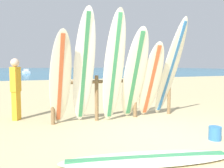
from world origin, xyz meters
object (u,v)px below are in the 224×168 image
object	(u,v)px
surfboard_leaning_center_left	(114,67)
surfboard_leaning_right	(170,68)
surfboard_rack	(117,91)
sand_bucket	(215,133)
surfboard_leaning_far_left	(60,80)
surfboard_leaning_center	(134,75)
small_boat_offshore	(26,72)
surfboard_leaning_left	(84,68)
surfboard_leaning_center_right	(151,81)
surfboard_lying_on_sand	(148,159)
beachgoer_standing	(16,86)

from	to	relation	value
surfboard_leaning_center_left	surfboard_leaning_right	size ratio (longest dim) A/B	1.03
surfboard_rack	sand_bucket	world-z (taller)	surfboard_rack
sand_bucket	surfboard_leaning_right	bearing A→B (deg)	78.10
surfboard_leaning_far_left	sand_bucket	distance (m)	3.20
surfboard_leaning_center	small_boat_offshore	world-z (taller)	surfboard_leaning_center
surfboard_leaning_left	surfboard_leaning_center_left	bearing A→B (deg)	-8.42
sand_bucket	surfboard_leaning_center_right	bearing A→B (deg)	94.97
small_boat_offshore	surfboard_leaning_right	bearing A→B (deg)	-85.97
surfboard_leaning_far_left	surfboard_leaning_center	world-z (taller)	surfboard_leaning_center
surfboard_rack	surfboard_lying_on_sand	distance (m)	2.74
surfboard_leaning_center	surfboard_leaning_center_right	xyz separation A→B (m)	(0.49, 0.05, -0.15)
surfboard_leaning_center	sand_bucket	distance (m)	2.20
small_boat_offshore	sand_bucket	size ratio (longest dim) A/B	10.10
surfboard_leaning_center	surfboard_leaning_left	bearing A→B (deg)	177.74
surfboard_leaning_center	surfboard_leaning_center_right	world-z (taller)	surfboard_leaning_center
surfboard_leaning_left	sand_bucket	size ratio (longest dim) A/B	10.36
surfboard_leaning_left	surfboard_leaning_center_right	xyz separation A→B (m)	(1.71, 0.00, -0.32)
surfboard_rack	surfboard_leaning_center_left	bearing A→B (deg)	-120.59
surfboard_leaning_center	surfboard_rack	bearing A→B (deg)	133.36
surfboard_leaning_center_right	small_boat_offshore	world-z (taller)	surfboard_leaning_center_right
beachgoer_standing	surfboard_leaning_far_left	bearing A→B (deg)	-50.29
surfboard_leaning_left	surfboard_leaning_center_left	xyz separation A→B (m)	(0.67, -0.10, 0.02)
surfboard_lying_on_sand	sand_bucket	size ratio (longest dim) A/B	10.43
beachgoer_standing	small_boat_offshore	world-z (taller)	beachgoer_standing
surfboard_rack	surfboard_leaning_right	size ratio (longest dim) A/B	1.29
surfboard_leaning_center_left	surfboard_lying_on_sand	xyz separation A→B (m)	(-0.39, -2.19, -1.25)
surfboard_leaning_left	surfboard_rack	bearing A→B (deg)	17.84
surfboard_leaning_far_left	surfboard_leaning_center	xyz separation A→B (m)	(1.75, -0.04, 0.06)
surfboard_leaning_right	sand_bucket	xyz separation A→B (m)	(-0.41, -1.93, -1.12)
beachgoer_standing	sand_bucket	distance (m)	4.49
surfboard_leaning_center_left	surfboard_leaning_center	size ratio (longest dim) A/B	1.17
surfboard_leaning_center	beachgoer_standing	xyz separation A→B (m)	(-2.63, 1.11, -0.27)
surfboard_leaning_center	beachgoer_standing	world-z (taller)	surfboard_leaning_center
surfboard_leaning_center_right	surfboard_rack	bearing A→B (deg)	160.49
surfboard_leaning_far_left	surfboard_leaning_left	size ratio (longest dim) A/B	0.81
surfboard_leaning_center_left	surfboard_leaning_center_right	bearing A→B (deg)	5.66
surfboard_leaning_left	surfboard_leaning_center_right	bearing A→B (deg)	0.12
surfboard_leaning_center	small_boat_offshore	xyz separation A→B (m)	(-1.28, 33.32, -0.84)
surfboard_rack	surfboard_lying_on_sand	bearing A→B (deg)	-103.51
surfboard_leaning_left	surfboard_leaning_center	bearing A→B (deg)	-2.26
surfboard_leaning_center	beachgoer_standing	distance (m)	2.87
surfboard_leaning_left	beachgoer_standing	bearing A→B (deg)	143.06
surfboard_leaning_left	small_boat_offshore	world-z (taller)	surfboard_leaning_left
surfboard_leaning_right	beachgoer_standing	xyz separation A→B (m)	(-3.69, 1.05, -0.42)
small_boat_offshore	surfboard_leaning_center_left	bearing A→B (deg)	-88.75
surfboard_leaning_left	surfboard_leaning_center	xyz separation A→B (m)	(1.22, -0.05, -0.17)
sand_bucket	surfboard_leaning_center_left	bearing A→B (deg)	123.63
surfboard_leaning_left	surfboard_lying_on_sand	world-z (taller)	surfboard_leaning_left
surfboard_leaning_center_left	sand_bucket	size ratio (longest dim) A/B	10.52
surfboard_lying_on_sand	sand_bucket	bearing A→B (deg)	13.28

